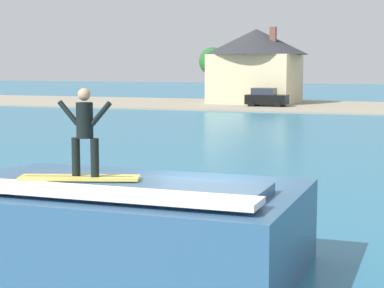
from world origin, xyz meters
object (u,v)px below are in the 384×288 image
Objects in this scene: tree_short_bushy at (213,62)px; house_with_chimney at (256,62)px; tree_tall_bare at (266,68)px; wave_crest at (125,226)px; surfer at (85,128)px; surfboard at (80,178)px; car_near_shore at (266,98)px.

house_with_chimney is at bearing -31.10° from tree_short_bushy.
tree_short_bushy is (-6.95, 3.85, 0.65)m from tree_tall_bare.
wave_crest is 4.06× the size of surfer.
surfer is at bearing -74.15° from tree_short_bushy.
surfboard is 1.39× the size of surfer.
house_with_chimney is (-11.08, 56.39, 2.35)m from surfboard.
wave_crest is 2.12m from surfer.
tree_short_bushy reaches higher than wave_crest.
wave_crest is at bearing -78.11° from house_with_chimney.
tree_tall_bare is at bearing 104.14° from car_near_shore.
house_with_chimney reaches higher than surfer.
surfboard is at bearing -159.25° from surfer.
tree_tall_bare is (-1.36, 5.42, 2.75)m from car_near_shore.
tree_tall_bare is at bearing 100.06° from surfboard.
wave_crest is at bearing -79.53° from car_near_shore.
house_with_chimney is 6.79m from tree_short_bushy.
surfer is at bearing -79.83° from tree_tall_bare.
car_near_shore is 0.65× the size of tree_short_bushy.
car_near_shore is 12.90m from tree_short_bushy.
tree_short_bushy is at bearing 131.91° from car_near_shore.
surfer is 0.16× the size of house_with_chimney.
surfer is (0.11, 0.04, 0.96)m from surfboard.
car_near_shore is at bearing -48.09° from tree_short_bushy.
surfer is 57.47m from house_with_chimney.
tree_short_bushy reaches higher than tree_tall_bare.
car_near_shore is (-8.58, 50.63, -0.95)m from surfboard.
surfer reaches higher than car_near_shore.
house_with_chimney is 1.32m from tree_tall_bare.
surfer reaches higher than surfboard.
surfer is 56.91m from tree_tall_bare.
tree_short_bushy reaches higher than surfer.
tree_short_bushy reaches higher than car_near_shore.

